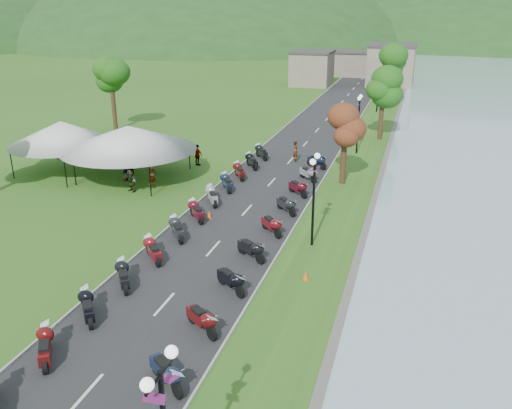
% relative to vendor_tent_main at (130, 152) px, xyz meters
% --- Properties ---
extents(road, '(7.00, 120.00, 0.02)m').
position_rel_vendor_tent_main_xyz_m(road, '(10.43, 14.01, -1.99)').
color(road, '#2B2B2D').
rests_on(road, ground).
extents(hills_backdrop, '(360.00, 120.00, 76.00)m').
position_rel_vendor_tent_main_xyz_m(hills_backdrop, '(10.43, 174.01, -2.00)').
color(hills_backdrop, '#285621').
rests_on(hills_backdrop, ground).
extents(far_building, '(18.00, 16.00, 5.00)m').
position_rel_vendor_tent_main_xyz_m(far_building, '(8.43, 59.01, 0.50)').
color(far_building, gray).
rests_on(far_building, ground).
extents(moto_row_left, '(2.60, 36.99, 1.10)m').
position_rel_vendor_tent_main_xyz_m(moto_row_left, '(7.94, -9.35, -1.45)').
color(moto_row_left, '#331411').
rests_on(moto_row_left, ground).
extents(moto_row_right, '(2.60, 33.36, 1.10)m').
position_rel_vendor_tent_main_xyz_m(moto_row_right, '(12.82, -8.82, -1.45)').
color(moto_row_right, '#331411').
rests_on(moto_row_right, ground).
extents(vendor_tent_main, '(6.68, 6.68, 4.00)m').
position_rel_vendor_tent_main_xyz_m(vendor_tent_main, '(0.00, 0.00, 0.00)').
color(vendor_tent_main, silver).
rests_on(vendor_tent_main, ground).
extents(vendor_tent_side, '(5.39, 5.39, 4.00)m').
position_rel_vendor_tent_main_xyz_m(vendor_tent_side, '(-5.70, -0.05, 0.00)').
color(vendor_tent_side, silver).
rests_on(vendor_tent_side, ground).
extents(tree_lakeside, '(2.32, 2.32, 6.44)m').
position_rel_vendor_tent_main_xyz_m(tree_lakeside, '(15.45, 3.31, 1.22)').
color(tree_lakeside, '#296D1A').
rests_on(tree_lakeside, ground).
extents(pedestrian_a, '(0.71, 0.80, 1.82)m').
position_rel_vendor_tent_main_xyz_m(pedestrian_a, '(2.68, -1.80, -2.00)').
color(pedestrian_a, slate).
rests_on(pedestrian_a, ground).
extents(pedestrian_b, '(0.89, 0.62, 1.66)m').
position_rel_vendor_tent_main_xyz_m(pedestrian_b, '(-0.85, 1.22, -2.00)').
color(pedestrian_b, slate).
rests_on(pedestrian_b, ground).
extents(pedestrian_c, '(0.90, 1.33, 1.90)m').
position_rel_vendor_tent_main_xyz_m(pedestrian_c, '(-0.09, -0.69, -2.00)').
color(pedestrian_c, slate).
rests_on(pedestrian_c, ground).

